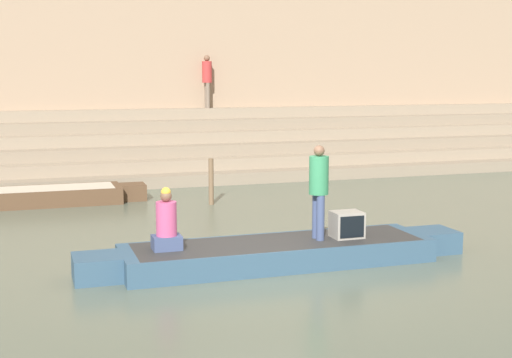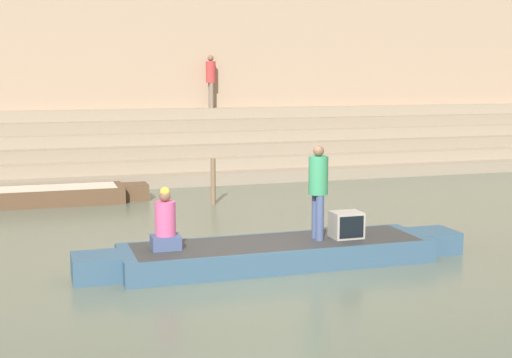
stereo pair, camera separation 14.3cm
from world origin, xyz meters
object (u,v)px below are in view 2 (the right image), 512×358
(person_standing, at_px, (318,186))
(tv_set, at_px, (346,225))
(rowboat_main, at_px, (277,252))
(mooring_post, at_px, (213,182))
(person_on_steps, at_px, (211,77))
(person_rowing, at_px, (165,225))
(moored_boat_shore, at_px, (31,196))

(person_standing, bearing_deg, tv_set, -11.30)
(rowboat_main, relative_size, tv_set, 13.00)
(tv_set, xyz_separation_m, mooring_post, (-0.92, 5.83, -0.05))
(person_standing, distance_m, mooring_post, 5.86)
(person_standing, relative_size, person_on_steps, 0.92)
(rowboat_main, distance_m, person_on_steps, 12.69)
(mooring_post, height_order, person_on_steps, person_on_steps)
(rowboat_main, height_order, mooring_post, mooring_post)
(mooring_post, bearing_deg, person_standing, -86.10)
(rowboat_main, xyz_separation_m, person_on_steps, (1.87, 12.22, 2.87))
(person_standing, height_order, tv_set, person_standing)
(tv_set, height_order, person_on_steps, person_on_steps)
(person_rowing, height_order, tv_set, person_rowing)
(rowboat_main, relative_size, person_rowing, 6.64)
(person_standing, xyz_separation_m, mooring_post, (-0.39, 5.80, -0.75))
(rowboat_main, distance_m, moored_boat_shore, 8.09)
(moored_boat_shore, bearing_deg, mooring_post, -11.99)
(rowboat_main, height_order, person_on_steps, person_on_steps)
(rowboat_main, distance_m, person_standing, 1.32)
(person_standing, xyz_separation_m, tv_set, (0.52, -0.03, -0.70))
(person_standing, bearing_deg, mooring_post, 86.36)
(person_standing, relative_size, person_rowing, 1.59)
(person_on_steps, bearing_deg, tv_set, 122.85)
(person_standing, relative_size, mooring_post, 1.41)
(person_rowing, relative_size, mooring_post, 0.89)
(tv_set, relative_size, moored_boat_shore, 0.09)
(mooring_post, distance_m, person_on_steps, 7.09)
(person_rowing, bearing_deg, rowboat_main, -3.88)
(mooring_post, bearing_deg, moored_boat_shore, 163.54)
(moored_boat_shore, relative_size, mooring_post, 5.03)
(person_standing, distance_m, tv_set, 0.88)
(moored_boat_shore, bearing_deg, person_on_steps, 45.99)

